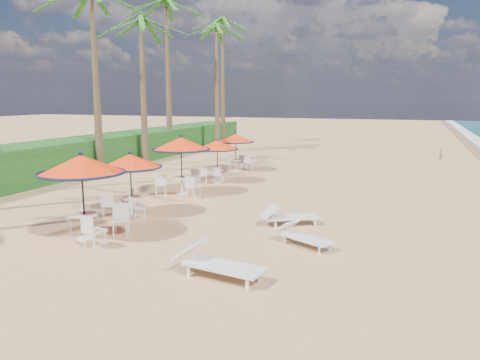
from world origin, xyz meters
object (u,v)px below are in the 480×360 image
(lounger_mid, at_px, (302,235))
(station_0, at_px, (84,175))
(station_4, at_px, (237,143))
(station_1, at_px, (129,169))
(station_3, at_px, (217,150))
(station_2, at_px, (181,151))
(lounger_near, at_px, (215,262))
(lounger_far, at_px, (288,216))

(lounger_mid, bearing_deg, station_0, -136.94)
(station_0, relative_size, station_4, 1.19)
(station_1, height_order, station_3, station_1)
(station_2, xyz_separation_m, lounger_near, (4.97, -7.97, -1.48))
(station_2, bearing_deg, station_1, -89.81)
(station_1, distance_m, lounger_far, 5.58)
(station_0, bearing_deg, lounger_mid, 14.53)
(station_4, relative_size, lounger_mid, 1.19)
(station_3, relative_size, lounger_mid, 1.18)
(station_3, xyz_separation_m, lounger_near, (4.70, -11.04, -1.19))
(station_0, distance_m, station_1, 2.74)
(station_0, xyz_separation_m, station_1, (-0.32, 2.71, -0.22))
(lounger_mid, bearing_deg, lounger_far, 143.84)
(station_0, relative_size, station_2, 1.01)
(station_4, height_order, lounger_mid, station_4)
(station_0, relative_size, station_3, 1.20)
(station_1, bearing_deg, station_4, 90.95)
(station_4, bearing_deg, lounger_mid, -61.45)
(station_0, height_order, lounger_mid, station_0)
(station_4, height_order, lounger_far, station_4)
(station_1, bearing_deg, lounger_mid, -10.57)
(station_2, distance_m, lounger_mid, 8.18)
(lounger_near, relative_size, lounger_far, 1.20)
(lounger_near, xyz_separation_m, lounger_mid, (1.31, 2.96, -0.07))
(station_0, bearing_deg, station_3, 90.36)
(station_3, relative_size, station_4, 0.99)
(lounger_near, bearing_deg, station_1, 150.54)
(station_1, height_order, lounger_far, station_1)
(station_2, relative_size, lounger_far, 1.34)
(station_4, bearing_deg, lounger_far, -60.85)
(station_1, xyz_separation_m, station_3, (0.26, 6.91, -0.09))
(station_2, bearing_deg, station_3, 84.98)
(station_3, xyz_separation_m, station_4, (-0.43, 3.77, 0.01))
(station_4, bearing_deg, station_0, -87.88)
(station_3, xyz_separation_m, lounger_mid, (6.01, -8.08, -1.26))
(lounger_near, bearing_deg, station_2, 132.31)
(lounger_near, bearing_deg, station_4, 119.47)
(station_0, distance_m, station_4, 13.40)
(station_1, height_order, station_2, station_2)
(station_2, distance_m, station_4, 6.85)
(station_2, bearing_deg, station_0, -87.11)
(station_2, relative_size, station_4, 1.17)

